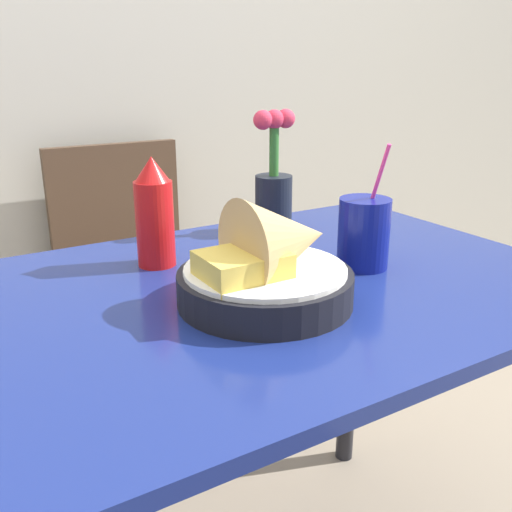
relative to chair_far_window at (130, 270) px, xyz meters
name	(u,v)px	position (x,y,z in m)	size (l,w,h in m)	color
dining_table	(257,345)	(-0.05, -0.81, 0.12)	(1.12, 0.75, 0.76)	navy
chair_far_window	(130,270)	(0.00, 0.00, 0.00)	(0.40, 0.40, 0.89)	#473323
food_basket	(272,266)	(-0.06, -0.89, 0.30)	(0.27, 0.27, 0.17)	black
ketchup_bottle	(154,214)	(-0.15, -0.63, 0.34)	(0.07, 0.07, 0.20)	red
drink_cup	(363,235)	(0.17, -0.84, 0.30)	(0.09, 0.09, 0.23)	navy
flower_vase	(274,186)	(0.16, -0.55, 0.34)	(0.10, 0.08, 0.26)	black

